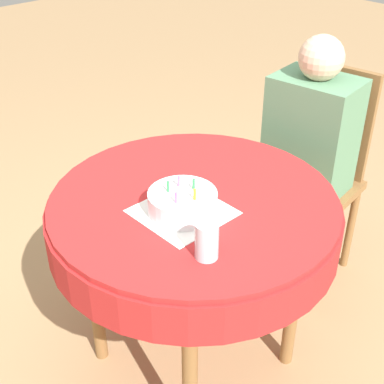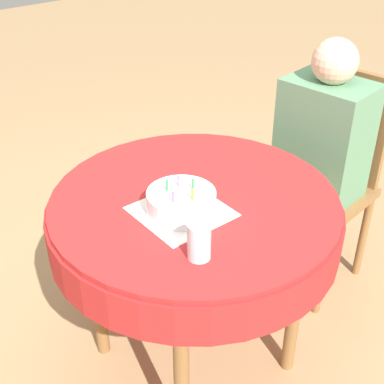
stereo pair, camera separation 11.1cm
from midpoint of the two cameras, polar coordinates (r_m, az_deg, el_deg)
ground_plane at (r=2.26m, az=1.68°, el=-17.22°), size 12.00×12.00×0.00m
dining_table at (r=1.80m, az=2.02°, el=-3.21°), size 0.97×0.97×0.77m
chair at (r=2.45m, az=15.46°, el=1.83°), size 0.46×0.46×0.97m
person at (r=2.29m, az=14.80°, el=4.51°), size 0.37×0.37×1.15m
napkin at (r=1.68m, az=0.75°, el=-2.13°), size 0.27×0.27×0.00m
birthday_cake at (r=1.66m, az=0.76°, el=-1.10°), size 0.22×0.22×0.11m
drinking_glass at (r=1.47m, az=2.94°, el=-5.29°), size 0.07×0.07×0.11m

